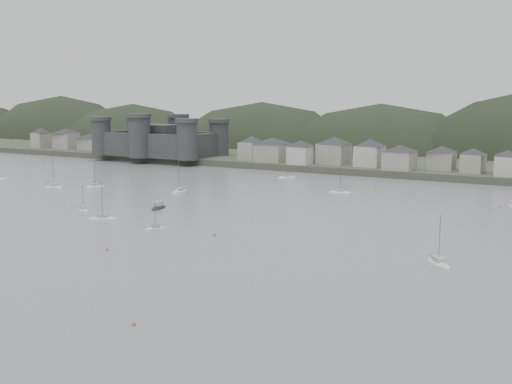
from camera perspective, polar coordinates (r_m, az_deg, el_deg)
The scene contains 8 objects.
ground at distance 128.88m, azimuth -17.23°, elevation -6.93°, with size 900.00×900.00×0.00m, color slate.
far_shore_land at distance 390.62m, azimuth 16.57°, elevation 3.48°, with size 900.00×250.00×3.00m, color #383D2D.
forested_ridge at distance 366.05m, azimuth 16.25°, elevation 1.17°, with size 851.55×103.94×102.57m.
castle at distance 338.89m, azimuth -8.61°, elevation 4.63°, with size 66.00×43.00×20.00m.
waterfront_town at distance 270.91m, azimuth 21.32°, elevation 2.69°, with size 451.48×28.46×12.92m.
moored_fleet at distance 182.01m, azimuth -6.47°, elevation -2.07°, with size 246.59×177.19×12.92m.
motor_launch_far at distance 194.69m, azimuth -8.70°, elevation -1.39°, with size 4.69×8.51×3.92m.
mooring_buoys at distance 178.87m, azimuth -6.90°, elevation -2.27°, with size 139.32×133.50×0.70m.
Camera 1 is at (92.62, -83.13, 33.51)m, focal length 44.74 mm.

